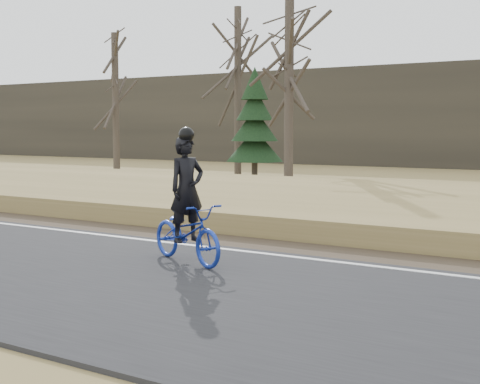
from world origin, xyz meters
The scene contains 12 objects.
ground centered at (0.00, 0.00, 0.00)m, with size 120.00×120.00×0.00m, color #96804C.
road centered at (0.00, -2.50, 0.03)m, with size 120.00×6.00×0.06m, color black.
edge_line centered at (0.00, 0.20, 0.07)m, with size 120.00×0.12×0.01m, color silver.
shoulder centered at (0.00, 1.20, 0.02)m, with size 120.00×1.60×0.04m, color #473A2B.
embankment centered at (0.00, 4.20, 0.22)m, with size 120.00×5.00×0.44m, color #96804C.
ballast centered at (0.00, 8.00, 0.23)m, with size 120.00×3.00×0.45m, color slate.
railroad centered at (0.00, 8.00, 0.53)m, with size 120.00×2.40×0.29m.
cyclist centered at (1.03, -1.14, 0.76)m, with size 2.00×1.28×2.23m.
bare_tree_far_left centered at (-16.45, 16.16, 3.59)m, with size 0.36×0.36×7.17m, color #473E34.
bare_tree_left centered at (-10.07, 17.93, 4.07)m, with size 0.36×0.36×8.15m, color #473E34.
bare_tree_near_left centered at (-4.57, 12.91, 3.94)m, with size 0.36×0.36×7.88m, color #473E34.
conifer centered at (-8.17, 16.37, 2.40)m, with size 2.60×2.60×5.07m.
Camera 1 is at (7.57, -9.89, 2.27)m, focal length 50.00 mm.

